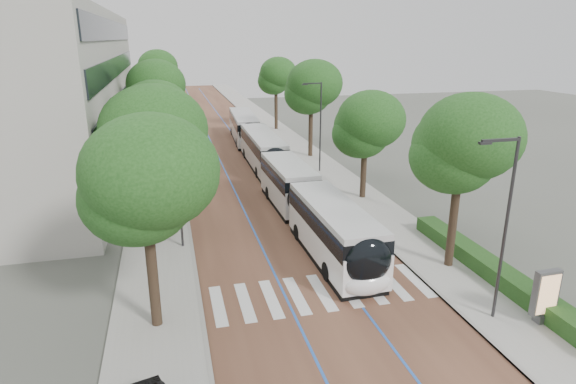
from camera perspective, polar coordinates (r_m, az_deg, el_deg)
name	(u,v)px	position (r m, az deg, el deg)	size (l,w,h in m)	color
ground	(324,304)	(23.00, 4.29, -13.04)	(160.00, 160.00, 0.00)	#51544C
road	(223,138)	(60.20, -7.76, 6.37)	(11.00, 140.00, 0.02)	brown
sidewalk_left	(160,141)	(59.86, -14.94, 5.91)	(4.00, 140.00, 0.12)	#9B9993
sidewalk_right	(282,135)	(61.45, -0.76, 6.81)	(4.00, 140.00, 0.12)	#9B9993
kerb_left	(176,140)	(59.85, -13.12, 6.05)	(0.20, 140.00, 0.14)	gray
kerb_right	(267,135)	(61.04, -2.50, 6.72)	(0.20, 140.00, 0.14)	gray
zebra_crossing	(321,292)	(23.87, 3.99, -11.74)	(10.55, 3.60, 0.01)	silver
lane_line_left	(210,138)	(60.05, -9.29, 6.28)	(0.12, 126.00, 0.01)	blue
lane_line_right	(235,137)	(60.39, -6.25, 6.47)	(0.12, 126.00, 0.01)	blue
office_building	(10,96)	(48.71, -30.06, 9.84)	(18.11, 40.00, 14.00)	#99968E
hedge	(495,271)	(26.78, 23.37, -8.63)	(1.20, 14.00, 0.80)	#183B14
streetlight_near	(504,216)	(21.56, 24.20, -2.66)	(1.82, 0.20, 8.00)	#2E2E31
streetlight_far	(319,120)	(43.29, 3.66, 8.52)	(1.82, 0.20, 8.00)	#2E2E31
lamp_post_left	(178,181)	(27.77, -12.89, 1.34)	(0.14, 0.14, 8.00)	#2E2E31
trees_left	(154,101)	(45.04, -15.64, 10.40)	(6.20, 60.48, 9.67)	black
trees_right	(332,102)	(43.02, 5.26, 10.60)	(5.56, 46.97, 9.24)	black
lead_bus	(312,209)	(29.94, 2.88, -2.03)	(2.84, 18.44, 3.20)	black
bus_queued_0	(264,151)	(45.39, -2.92, 4.85)	(2.70, 12.43, 3.20)	white
bus_queued_1	(244,128)	(57.72, -5.21, 7.60)	(3.21, 12.52, 3.20)	white
ad_panel	(545,295)	(23.47, 28.19, -10.76)	(1.18, 0.46, 2.43)	#59595B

